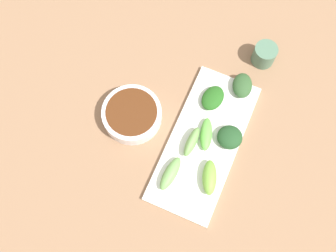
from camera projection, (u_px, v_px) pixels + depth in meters
The scene contains 11 objects.
tabletop at pixel (172, 139), 0.98m from camera, with size 2.10×2.10×0.02m, color #906B4E.
sauce_bowl at pixel (132, 114), 0.97m from camera, with size 0.14×0.14×0.04m.
serving_plate at pixel (204, 142), 0.96m from camera, with size 0.16×0.36×0.01m, color white.
broccoli_stalk_0 at pixel (206, 134), 0.95m from camera, with size 0.03×0.08×0.02m, color #61B545.
broccoli_leafy_1 at pixel (230, 137), 0.94m from camera, with size 0.06×0.06×0.03m, color #204823.
broccoli_leafy_2 at pixel (213, 98), 0.98m from camera, with size 0.05×0.07×0.02m, color #235D1C.
broccoli_stalk_3 at pixel (210, 177), 0.91m from camera, with size 0.03×0.08×0.03m, color #77B440.
broccoli_stalk_4 at pixel (192, 140), 0.94m from camera, with size 0.02×0.08×0.03m, color #6FA252.
broccoli_leafy_5 at pixel (242, 85), 0.99m from camera, with size 0.05×0.07×0.03m, color #2F532A.
broccoli_stalk_6 at pixel (170, 174), 0.92m from camera, with size 0.03×0.08×0.03m, color #6EA454.
tea_cup at pixel (264, 55), 1.01m from camera, with size 0.06×0.06×0.05m, color #51775E.
Camera 1 is at (0.11, -0.27, 0.94)m, focal length 43.28 mm.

